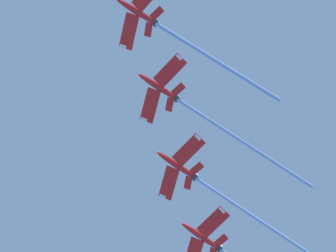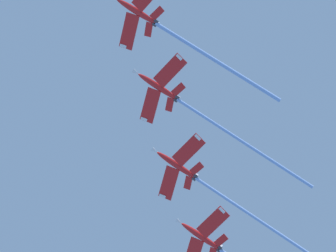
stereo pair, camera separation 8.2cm
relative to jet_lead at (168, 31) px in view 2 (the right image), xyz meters
name	(u,v)px [view 2 (the right image)]	position (x,y,z in m)	size (l,w,h in m)	color
jet_lead	(168,31)	(0.00, 0.00, 0.00)	(42.38, 26.17, 18.80)	red
jet_second	(188,106)	(17.50, 7.19, -3.39)	(46.27, 27.36, 19.16)	red
jet_third	(208,186)	(36.19, 14.71, -9.46)	(48.37, 28.51, 20.69)	red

